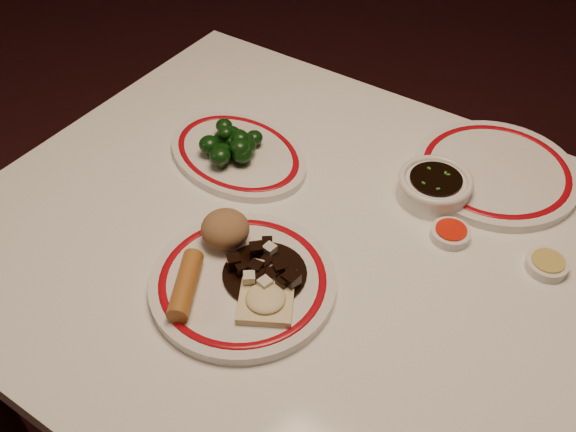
% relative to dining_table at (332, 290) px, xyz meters
% --- Properties ---
extents(dining_table, '(1.20, 0.90, 0.75)m').
position_rel_dining_table_xyz_m(dining_table, '(0.00, 0.00, 0.00)').
color(dining_table, white).
rests_on(dining_table, ground).
extents(main_plate, '(0.34, 0.34, 0.02)m').
position_rel_dining_table_xyz_m(main_plate, '(-0.08, -0.13, 0.10)').
color(main_plate, white).
rests_on(main_plate, dining_table).
extents(rice_mound, '(0.08, 0.08, 0.05)m').
position_rel_dining_table_xyz_m(rice_mound, '(-0.15, -0.09, 0.14)').
color(rice_mound, '#996D48').
rests_on(rice_mound, main_plate).
extents(spring_roll, '(0.08, 0.12, 0.03)m').
position_rel_dining_table_xyz_m(spring_roll, '(-0.13, -0.20, 0.13)').
color(spring_roll, '#B46E2C').
rests_on(spring_roll, main_plate).
extents(fried_wonton, '(0.10, 0.10, 0.02)m').
position_rel_dining_table_xyz_m(fried_wonton, '(-0.02, -0.15, 0.12)').
color(fried_wonton, beige).
rests_on(fried_wonton, main_plate).
extents(stirfry_heap, '(0.13, 0.13, 0.03)m').
position_rel_dining_table_xyz_m(stirfry_heap, '(-0.06, -0.11, 0.12)').
color(stirfry_heap, black).
rests_on(stirfry_heap, main_plate).
extents(broccoli_plate, '(0.32, 0.29, 0.02)m').
position_rel_dining_table_xyz_m(broccoli_plate, '(-0.27, 0.10, 0.10)').
color(broccoli_plate, white).
rests_on(broccoli_plate, dining_table).
extents(broccoli_pile, '(0.11, 0.12, 0.05)m').
position_rel_dining_table_xyz_m(broccoli_pile, '(-0.27, 0.10, 0.13)').
color(broccoli_pile, '#23471C').
rests_on(broccoli_pile, broccoli_plate).
extents(soy_bowl, '(0.12, 0.12, 0.04)m').
position_rel_dining_table_xyz_m(soy_bowl, '(0.07, 0.21, 0.11)').
color(soy_bowl, white).
rests_on(soy_bowl, dining_table).
extents(sweet_sour_dish, '(0.06, 0.06, 0.02)m').
position_rel_dining_table_xyz_m(sweet_sour_dish, '(0.13, 0.13, 0.10)').
color(sweet_sour_dish, white).
rests_on(sweet_sour_dish, dining_table).
extents(mustard_dish, '(0.06, 0.06, 0.02)m').
position_rel_dining_table_xyz_m(mustard_dish, '(0.28, 0.15, 0.10)').
color(mustard_dish, white).
rests_on(mustard_dish, dining_table).
extents(far_plate, '(0.29, 0.29, 0.02)m').
position_rel_dining_table_xyz_m(far_plate, '(0.14, 0.32, 0.10)').
color(far_plate, white).
rests_on(far_plate, dining_table).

